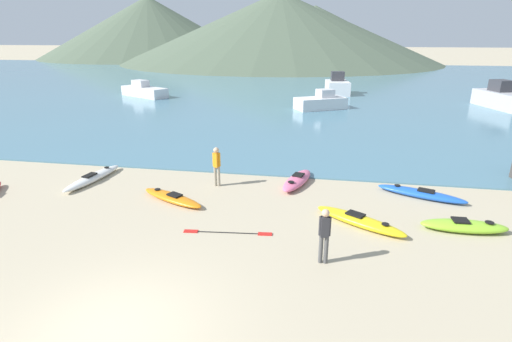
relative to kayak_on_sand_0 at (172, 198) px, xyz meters
name	(u,v)px	position (x,y,z in m)	size (l,w,h in m)	color
ground_plane	(110,334)	(1.32, -6.86, -0.13)	(400.00, 400.00, 0.00)	tan
bay_water	(295,83)	(1.32, 38.33, -0.10)	(160.00, 70.00, 0.06)	teal
far_hill_left	(149,27)	(-40.94, 90.10, 7.37)	(54.96, 54.96, 15.00)	#4C5B47
far_hill_midleft	(280,27)	(-5.56, 78.15, 7.08)	(68.08, 68.08, 14.42)	#4C5B47
far_hill_midright	(314,35)	(1.99, 76.63, 5.60)	(48.90, 48.90, 11.47)	#4C5B47
kayak_on_sand_0	(172,198)	(0.00, 0.00, 0.00)	(2.93, 1.91, 0.31)	orange
kayak_on_sand_1	(359,221)	(6.73, -0.82, 0.03)	(3.05, 2.27, 0.37)	yellow
kayak_on_sand_3	(93,178)	(-4.08, 1.42, 0.02)	(1.02, 3.46, 0.35)	white
kayak_on_sand_4	(297,180)	(4.44, 2.58, 0.04)	(1.41, 2.84, 0.40)	#E5668C
kayak_on_sand_5	(464,226)	(9.94, -0.66, 0.04)	(2.65, 0.83, 0.39)	#8CCC2D
kayak_on_sand_6	(421,194)	(9.19, 1.99, 0.02)	(3.25, 1.83, 0.35)	blue
person_near_foreground	(324,233)	(5.61, -3.30, 0.78)	(0.32, 0.22, 1.59)	#4C4C4C
person_near_waterline	(217,164)	(1.23, 1.82, 0.80)	(0.33, 0.28, 1.63)	gray
moored_boat_0	(503,98)	(19.79, 23.28, 0.71)	(3.60, 5.66, 2.23)	#B2B2B7
moored_boat_1	(337,86)	(6.40, 29.01, 0.71)	(2.54, 3.77, 2.24)	white
moored_boat_2	(144,91)	(-12.35, 24.16, 0.47)	(5.51, 4.12, 1.54)	white
moored_boat_3	(321,102)	(4.97, 20.16, 0.48)	(4.42, 3.62, 1.58)	white
loose_paddle	(228,233)	(2.65, -2.10, -0.12)	(2.78, 0.45, 0.03)	black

